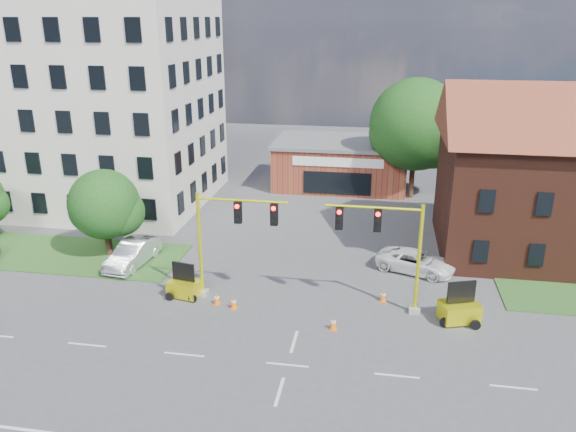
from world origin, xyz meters
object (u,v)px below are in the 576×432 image
(signal_mast_west, at_px, (228,234))
(trailer_east, at_px, (459,310))
(pickup_white, at_px, (416,262))
(signal_mast_east, at_px, (388,244))
(trailer_west, at_px, (184,286))

(signal_mast_west, relative_size, trailer_east, 2.72)
(trailer_east, xyz_separation_m, pickup_white, (-2.00, 5.94, -0.02))
(trailer_east, bearing_deg, pickup_white, 89.30)
(trailer_east, height_order, pickup_white, trailer_east)
(signal_mast_west, bearing_deg, pickup_white, 26.71)
(signal_mast_east, distance_m, pickup_white, 6.53)
(trailer_west, height_order, pickup_white, trailer_west)
(signal_mast_east, bearing_deg, signal_mast_west, 180.00)
(trailer_west, distance_m, trailer_east, 15.22)
(pickup_white, bearing_deg, trailer_west, 132.76)
(signal_mast_east, bearing_deg, trailer_east, -8.76)
(signal_mast_west, bearing_deg, trailer_east, -2.73)
(signal_mast_east, bearing_deg, trailer_west, -178.33)
(signal_mast_west, xyz_separation_m, pickup_white, (10.61, 5.34, -3.24))
(signal_mast_east, xyz_separation_m, pickup_white, (1.90, 5.34, -3.24))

